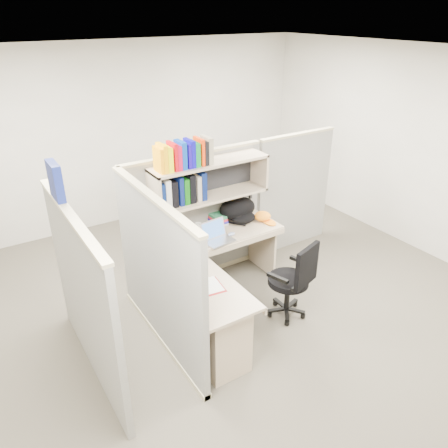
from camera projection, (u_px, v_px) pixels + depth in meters
ground at (236, 312)px, 4.93m from camera, size 6.00×6.00×0.00m
room_shell at (238, 177)px, 4.21m from camera, size 6.00×6.00×6.00m
cubicle at (185, 233)px, 4.69m from camera, size 3.79×1.84×1.95m
desk at (218, 305)px, 4.32m from camera, size 1.74×1.75×0.73m
laptop at (219, 233)px, 4.83m from camera, size 0.35×0.35×0.23m
backpack at (240, 210)px, 5.31m from camera, size 0.56×0.50×0.28m
orange_cap at (262, 216)px, 5.35m from camera, size 0.25×0.27×0.11m
snack_canister at (194, 268)px, 4.28m from camera, size 0.11×0.11×0.11m
tissue_box at (187, 291)px, 3.88m from camera, size 0.13×0.13×0.18m
mouse at (231, 234)px, 5.02m from camera, size 0.10×0.07×0.03m
paper_cup at (198, 227)px, 5.08m from camera, size 0.09×0.09×0.11m
book_stack at (218, 219)px, 5.28m from camera, size 0.17×0.23×0.11m
loose_paper at (210, 285)px, 4.12m from camera, size 0.23×0.29×0.00m
task_chair at (291, 291)px, 4.72m from camera, size 0.53×0.50×0.93m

